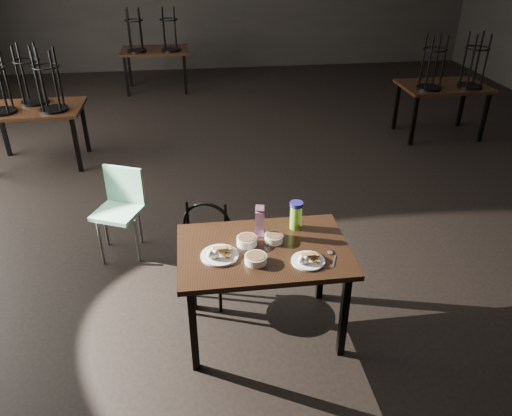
{
  "coord_description": "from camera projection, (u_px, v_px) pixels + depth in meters",
  "views": [
    {
      "loc": [
        -1.03,
        -4.97,
        2.72
      ],
      "look_at": [
        -0.59,
        -1.71,
        0.85
      ],
      "focal_mm": 35.0,
      "sensor_mm": 36.0,
      "label": 1
    }
  ],
  "objects": [
    {
      "name": "main_table",
      "position": [
        264.0,
        258.0,
        3.52
      ],
      "size": [
        1.2,
        0.8,
        0.75
      ],
      "color": "black",
      "rests_on": "ground"
    },
    {
      "name": "plate_left",
      "position": [
        219.0,
        254.0,
        3.39
      ],
      "size": [
        0.26,
        0.26,
        0.08
      ],
      "color": "white",
      "rests_on": "main_table"
    },
    {
      "name": "plate_right",
      "position": [
        308.0,
        259.0,
        3.33
      ],
      "size": [
        0.23,
        0.23,
        0.07
      ],
      "color": "white",
      "rests_on": "main_table"
    },
    {
      "name": "bowl_near",
      "position": [
        247.0,
        241.0,
        3.51
      ],
      "size": [
        0.14,
        0.14,
        0.06
      ],
      "color": "white",
      "rests_on": "main_table"
    },
    {
      "name": "bowl_far",
      "position": [
        274.0,
        238.0,
        3.55
      ],
      "size": [
        0.13,
        0.13,
        0.05
      ],
      "color": "white",
      "rests_on": "main_table"
    },
    {
      "name": "bowl_big",
      "position": [
        256.0,
        259.0,
        3.33
      ],
      "size": [
        0.15,
        0.15,
        0.05
      ],
      "color": "white",
      "rests_on": "main_table"
    },
    {
      "name": "juice_carton",
      "position": [
        260.0,
        221.0,
        3.58
      ],
      "size": [
        0.07,
        0.07,
        0.25
      ],
      "color": "#8A196D",
      "rests_on": "main_table"
    },
    {
      "name": "water_bottle",
      "position": [
        296.0,
        215.0,
        3.67
      ],
      "size": [
        0.12,
        0.12,
        0.22
      ],
      "color": "#94DC40",
      "rests_on": "main_table"
    },
    {
      "name": "spoon",
      "position": [
        331.0,
        253.0,
        3.42
      ],
      "size": [
        0.06,
        0.2,
        0.01
      ],
      "color": "silver",
      "rests_on": "main_table"
    },
    {
      "name": "bentwood_chair",
      "position": [
        205.0,
        247.0,
        3.92
      ],
      "size": [
        0.44,
        0.43,
        0.86
      ],
      "rotation": [
        0.0,
        0.0,
        -0.26
      ],
      "color": "black",
      "rests_on": "ground"
    },
    {
      "name": "school_chair",
      "position": [
        120.0,
        204.0,
        4.56
      ],
      "size": [
        0.5,
        0.5,
        0.82
      ],
      "rotation": [
        0.0,
        0.0,
        -0.41
      ],
      "color": "#7FC6A9",
      "rests_on": "ground"
    },
    {
      "name": "bg_table_left",
      "position": [
        31.0,
        106.0,
        6.14
      ],
      "size": [
        1.2,
        0.8,
        1.48
      ],
      "color": "black",
      "rests_on": "ground"
    },
    {
      "name": "bg_table_right",
      "position": [
        445.0,
        85.0,
        7.0
      ],
      "size": [
        1.2,
        0.8,
        1.48
      ],
      "color": "black",
      "rests_on": "ground"
    },
    {
      "name": "bg_table_far",
      "position": [
        154.0,
        50.0,
        9.01
      ],
      "size": [
        1.2,
        0.8,
        1.48
      ],
      "color": "black",
      "rests_on": "ground"
    }
  ]
}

